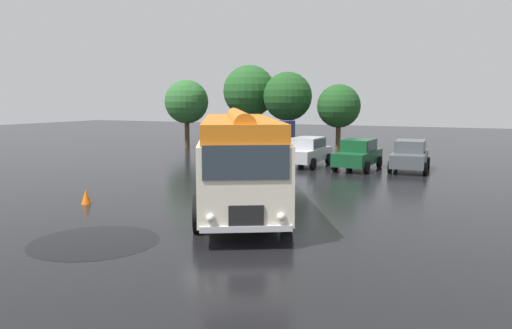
{
  "coord_description": "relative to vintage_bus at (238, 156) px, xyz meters",
  "views": [
    {
      "loc": [
        8.22,
        -15.32,
        3.82
      ],
      "look_at": [
        0.42,
        1.72,
        1.4
      ],
      "focal_mm": 35.0,
      "sensor_mm": 36.0,
      "label": 1
    }
  ],
  "objects": [
    {
      "name": "tree_right_of_centre",
      "position": [
        -1.45,
        18.31,
        1.57
      ],
      "size": [
        2.99,
        2.99,
        4.92
      ],
      "color": "#4C3823",
      "rests_on": "ground"
    },
    {
      "name": "car_mid_left",
      "position": [
        1.49,
        11.87,
        -1.05
      ],
      "size": [
        2.15,
        4.3,
        1.66
      ],
      "color": "#144C28",
      "rests_on": "ground"
    },
    {
      "name": "tree_centre",
      "position": [
        -5.18,
        18.53,
        2.18
      ],
      "size": [
        3.53,
        3.53,
        5.86
      ],
      "color": "#4C3823",
      "rests_on": "ground"
    },
    {
      "name": "tree_left_of_centre",
      "position": [
        -8.82,
        19.58,
        2.67
      ],
      "size": [
        4.02,
        4.02,
        6.51
      ],
      "color": "#4C3823",
      "rests_on": "ground"
    },
    {
      "name": "box_van",
      "position": [
        -4.6,
        12.76,
        -0.53
      ],
      "size": [
        2.42,
        5.81,
        2.5
      ],
      "color": "navy",
      "rests_on": "ground"
    },
    {
      "name": "tree_far_left",
      "position": [
        -13.77,
        18.49,
        1.85
      ],
      "size": [
        3.47,
        3.47,
        5.43
      ],
      "color": "#4C3823",
      "rests_on": "ground"
    },
    {
      "name": "car_near_left",
      "position": [
        -1.58,
        12.15,
        -1.05
      ],
      "size": [
        2.1,
        4.27,
        1.66
      ],
      "color": "#B7BABF",
      "rests_on": "ground"
    },
    {
      "name": "car_mid_right",
      "position": [
        4.2,
        12.49,
        -1.05
      ],
      "size": [
        2.11,
        4.28,
        1.66
      ],
      "color": "#4C5156",
      "rests_on": "ground"
    },
    {
      "name": "ground_plane",
      "position": [
        -0.43,
        -0.21,
        -1.89
      ],
      "size": [
        120.0,
        120.0,
        0.0
      ],
      "primitive_type": "plane",
      "color": "black"
    },
    {
      "name": "puddle_patch",
      "position": [
        -1.67,
        -5.39,
        -1.89
      ],
      "size": [
        3.48,
        3.48,
        0.01
      ],
      "primitive_type": "cylinder",
      "color": "black",
      "rests_on": "ground"
    },
    {
      "name": "traffic_cone",
      "position": [
        -5.49,
        -1.64,
        -1.62
      ],
      "size": [
        0.36,
        0.36,
        0.55
      ],
      "primitive_type": "cone",
      "color": "orange",
      "rests_on": "ground"
    },
    {
      "name": "vintage_bus",
      "position": [
        0.0,
        0.0,
        0.0
      ],
      "size": [
        7.02,
        10.01,
        3.49
      ],
      "color": "silver",
      "rests_on": "ground"
    }
  ]
}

